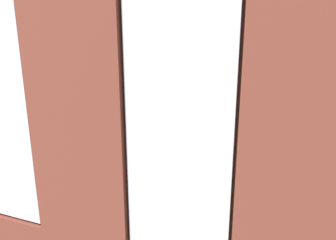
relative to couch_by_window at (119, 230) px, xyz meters
name	(u,v)px	position (x,y,z in m)	size (l,w,h in m)	color
ground_plane	(184,180)	(-0.04, -2.25, -0.38)	(6.46, 6.57, 0.10)	brown
brick_wall_with_windows	(81,159)	(-0.04, 0.65, 1.14)	(5.86, 0.30, 3.06)	brown
white_wall_right	(40,85)	(2.84, -2.05, 1.20)	(0.10, 5.57, 3.06)	silver
couch_by_window	(119,230)	(0.00, 0.00, 0.00)	(1.93, 0.87, 0.80)	black
couch_left	(321,176)	(-2.27, -2.45, 0.00)	(1.03, 2.11, 0.80)	black
coffee_table	(152,159)	(0.45, -1.97, 0.06)	(1.47, 0.89, 0.44)	#A87547
cup_ceramic	(177,154)	(0.04, -2.12, 0.15)	(0.08, 0.08, 0.09)	#33567F
candle_jar	(152,153)	(0.45, -1.97, 0.17)	(0.08, 0.08, 0.12)	#B7333D
table_plant_small	(155,155)	(0.34, -1.83, 0.20)	(0.11, 0.11, 0.18)	#9E5638
remote_silver	(145,152)	(0.63, -2.08, 0.12)	(0.05, 0.17, 0.02)	#B2B2B7
remote_gray	(126,155)	(0.89, -1.83, 0.12)	(0.05, 0.17, 0.02)	#59595B
media_console	(50,152)	(2.54, -1.80, -0.04)	(1.17, 0.42, 0.58)	black
tv_flatscreen	(46,119)	(2.54, -1.81, 0.61)	(1.09, 0.20, 0.72)	black
potted_plant_corner_near_left	(325,121)	(-2.42, -4.55, 0.38)	(1.01, 1.05, 1.22)	#47423D
potted_plant_beside_window_right	(7,189)	(1.56, 0.09, 0.27)	(0.84, 0.83, 1.23)	beige
potted_plant_near_tv	(31,162)	(1.99, -0.77, 0.24)	(0.57, 0.57, 0.86)	brown
potted_plant_mid_room_small	(224,144)	(-0.62, -2.88, 0.17)	(0.46, 0.46, 0.72)	brown
potted_plant_foreground_right	(128,101)	(2.24, -4.48, 0.44)	(0.91, 0.90, 1.21)	gray
potted_plant_between_couches	(243,224)	(-1.40, -0.05, 0.38)	(1.09, 1.07, 1.32)	beige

